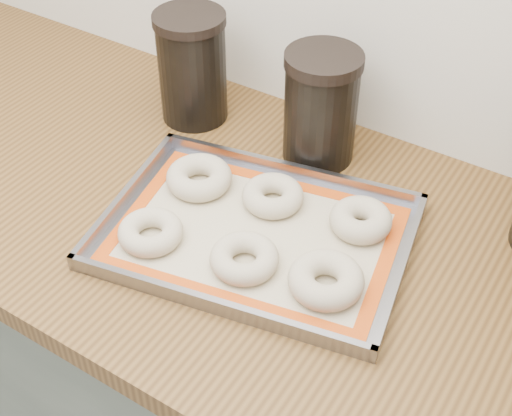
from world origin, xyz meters
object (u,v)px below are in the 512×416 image
Objects in this scene: bagel_back_mid at (273,196)px; canister_mid at (321,107)px; baking_tray at (256,234)px; canister_left at (192,67)px; bagel_front_left at (151,232)px; bagel_back_left at (199,177)px; bagel_front_mid at (244,258)px; bagel_back_right at (361,220)px; bagel_front_right at (326,280)px.

bagel_back_mid is 0.50× the size of canister_mid.
canister_left reaches higher than baking_tray.
bagel_back_left is (-0.01, 0.14, 0.00)m from bagel_front_left.
canister_left is (-0.26, 0.14, 0.08)m from bagel_back_mid.
canister_mid is (-0.04, 0.30, 0.08)m from bagel_front_mid.
canister_left is 1.03× the size of canister_mid.
bagel_front_left is at bearing -143.79° from baking_tray.
bagel_back_right is at bearing 56.73° from bagel_front_mid.
canister_left is at bearing -176.69° from canister_mid.
bagel_back_mid is at bearing -29.00° from canister_left.
baking_tray is 5.34× the size of bagel_back_right.
bagel_front_right is at bearing -84.16° from bagel_back_right.
bagel_front_right is 0.50m from canister_left.
canister_left is (-0.30, 0.28, 0.08)m from bagel_front_mid.
bagel_front_left is 1.00× the size of bagel_back_mid.
bagel_back_mid is at bearing 102.20° from baking_tray.
bagel_back_left is 0.55× the size of canister_mid.
canister_mid is at bearing 3.31° from canister_left.
canister_left is at bearing 128.05° from bagel_back_left.
bagel_back_mid is (-0.04, 0.14, 0.00)m from bagel_front_mid.
bagel_back_left is at bearing -168.05° from bagel_back_mid.
bagel_front_right is at bearing -31.89° from canister_left.
canister_mid is at bearing 120.73° from bagel_front_right.
canister_mid reaches higher than bagel_front_left.
bagel_back_right is at bearing -16.76° from canister_left.
bagel_front_left is at bearing -123.48° from bagel_back_mid.
canister_mid is at bearing 91.64° from bagel_back_mid.
bagel_front_left is (-0.13, -0.09, 0.01)m from baking_tray.
bagel_front_left is 0.92× the size of bagel_front_right.
canister_mid reaches higher than bagel_front_mid.
bagel_back_mid is (0.13, 0.03, -0.00)m from bagel_back_left.
bagel_front_left is at bearing -143.22° from bagel_back_right.
bagel_back_left reaches higher than bagel_front_left.
bagel_back_right reaches higher than bagel_back_left.
bagel_front_left is 0.32m from bagel_back_right.
bagel_front_left is 0.14m from bagel_back_left.
bagel_front_right is 0.30m from bagel_back_left.
bagel_front_left is 0.91× the size of bagel_back_left.
canister_left is at bearing 136.21° from bagel_front_mid.
canister_mid is (-0.00, 0.16, 0.08)m from bagel_back_mid.
bagel_front_left is at bearing -168.78° from bagel_front_right.
bagel_front_mid is 0.19m from bagel_back_right.
bagel_front_right is 1.10× the size of bagel_back_mid.
baking_tray is 5.20× the size of bagel_front_left.
bagel_back_right is at bearing 10.21° from bagel_back_left.
canister_left reaches higher than bagel_front_right.
canister_left reaches higher than bagel_front_left.
bagel_front_right is (0.27, 0.05, 0.00)m from bagel_front_left.
bagel_back_right reaches higher than bagel_front_mid.
bagel_back_left is at bearing 160.94° from baking_tray.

